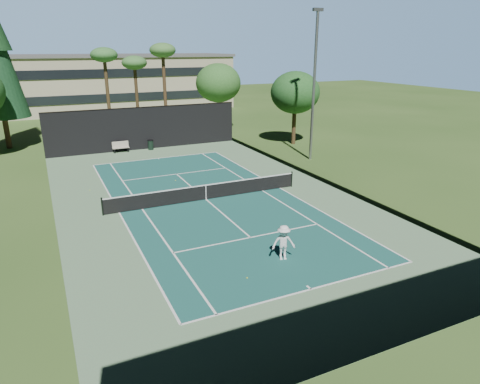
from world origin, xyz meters
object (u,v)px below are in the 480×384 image
object	(u,v)px
tennis_ball_d	(90,190)
park_bench	(121,147)
tennis_ball_b	(136,202)
tennis_net	(206,191)
tennis_ball_a	(247,278)
trash_bin	(151,145)
tennis_ball_c	(176,180)
player	(284,243)

from	to	relation	value
tennis_ball_d	park_bench	distance (m)	11.28
tennis_ball_b	tennis_ball_d	distance (m)	4.35
tennis_net	tennis_ball_d	bearing A→B (deg)	142.16
tennis_ball_a	trash_bin	bearing A→B (deg)	85.02
tennis_ball_a	trash_bin	world-z (taller)	trash_bin
tennis_ball_c	tennis_ball_d	bearing A→B (deg)	177.21
tennis_ball_b	park_bench	world-z (taller)	park_bench
tennis_ball_a	tennis_ball_b	xyz separation A→B (m)	(-2.20, 11.45, -0.00)
tennis_ball_d	park_bench	xyz separation A→B (m)	(4.02, 10.53, 0.51)
tennis_ball_c	tennis_ball_a	bearing A→B (deg)	-95.36
tennis_ball_d	tennis_ball_a	bearing A→B (deg)	-73.09
tennis_net	tennis_ball_d	size ratio (longest dim) A/B	196.79
tennis_ball_c	trash_bin	size ratio (longest dim) A/B	0.07
tennis_ball_b	park_bench	bearing A→B (deg)	83.41
player	tennis_ball_c	xyz separation A→B (m)	(-0.89, 13.92, -0.81)
park_bench	tennis_ball_d	bearing A→B (deg)	-110.91
player	park_bench	world-z (taller)	player
tennis_ball_d	trash_bin	xyz separation A→B (m)	(6.81, 10.41, 0.45)
player	trash_bin	xyz separation A→B (m)	(-0.06, 24.62, -0.36)
tennis_ball_a	park_bench	world-z (taller)	park_bench
tennis_net	park_bench	world-z (taller)	tennis_net
tennis_ball_c	trash_bin	bearing A→B (deg)	85.56
tennis_net	player	size ratio (longest dim) A/B	7.69
trash_bin	tennis_ball_c	bearing A→B (deg)	-94.44
tennis_ball_a	tennis_ball_c	size ratio (longest dim) A/B	1.15
player	park_bench	distance (m)	24.91
player	tennis_ball_d	distance (m)	15.80
park_bench	tennis_ball_c	bearing A→B (deg)	-79.78
park_bench	tennis_ball_b	bearing A→B (deg)	-96.59
tennis_net	tennis_ball_b	bearing A→B (deg)	160.88
tennis_net	tennis_ball_b	world-z (taller)	tennis_net
player	tennis_ball_a	distance (m)	2.57
tennis_ball_d	park_bench	size ratio (longest dim) A/B	0.04
tennis_ball_d	park_bench	bearing A→B (deg)	69.09
tennis_ball_c	park_bench	xyz separation A→B (m)	(-1.95, 10.82, 0.52)
tennis_ball_a	park_bench	distance (m)	25.63
tennis_ball_c	tennis_ball_b	bearing A→B (deg)	-136.98
tennis_ball_d	tennis_ball_b	bearing A→B (deg)	-56.77
tennis_ball_a	tennis_ball_d	world-z (taller)	tennis_ball_a
tennis_ball_b	trash_bin	bearing A→B (deg)	72.54
tennis_net	park_bench	size ratio (longest dim) A/B	8.60
tennis_net	tennis_ball_d	world-z (taller)	tennis_net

